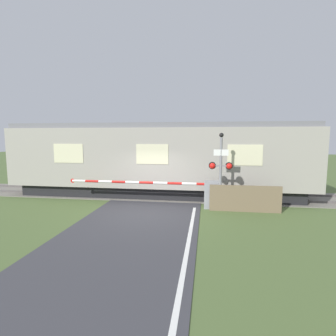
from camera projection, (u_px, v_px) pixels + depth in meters
The scene contains 6 objects.
ground_plane at pixel (146, 213), 10.63m from camera, with size 80.00×80.00×0.00m, color #4C6033.
track_bed at pixel (161, 194), 13.94m from camera, with size 36.00×3.20×0.13m.
train at pixel (158, 159), 13.73m from camera, with size 15.18×3.14×3.74m.
crossing_barrier at pixel (197, 192), 11.34m from camera, with size 6.76×0.44×1.19m.
signal_post at pixel (221, 167), 10.73m from camera, with size 0.98×0.26×3.23m.
roadside_fence at pixel (245, 199), 10.70m from camera, with size 2.87×0.06×1.10m.
Camera 1 is at (2.41, -10.09, 3.05)m, focal length 28.00 mm.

